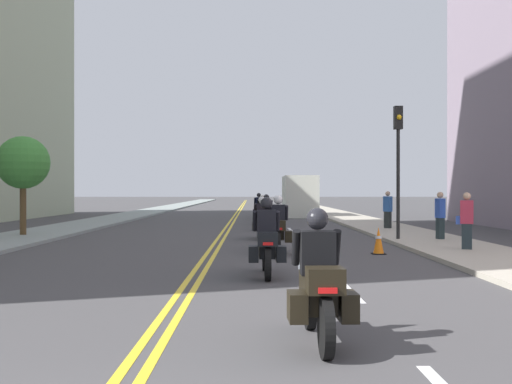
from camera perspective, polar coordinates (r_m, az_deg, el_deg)
name	(u,v)px	position (r m, az deg, el deg)	size (l,w,h in m)	color
ground_plane	(238,213)	(51.31, -1.66, -1.88)	(264.00, 264.00, 0.00)	#413F41
sidewalk_left	(147,212)	(51.99, -9.78, -1.79)	(3.00, 144.00, 0.12)	gray
sidewalk_right	(328,212)	(51.66, 6.52, -1.80)	(3.00, 144.00, 0.12)	#A9A190
centreline_yellow_inner	(236,213)	(51.31, -1.79, -1.88)	(0.12, 132.00, 0.01)	yellow
centreline_yellow_outer	(239,213)	(51.30, -1.52, -1.88)	(0.12, 132.00, 0.01)	yellow
lane_dashes_white	(286,226)	(32.36, 2.76, -3.05)	(0.14, 56.40, 0.01)	silver
motorcycle_0	(319,288)	(7.49, 5.64, -8.61)	(0.77, 2.13, 1.59)	black
motorcycle_1	(267,245)	(13.29, 0.96, -4.75)	(0.77, 2.27, 1.66)	black
motorcycle_2	(278,230)	(18.14, 2.01, -3.43)	(0.77, 2.26, 1.67)	black
motorcycle_3	(262,222)	(23.45, 0.54, -2.72)	(0.78, 2.20, 1.58)	black
motorcycle_4	(266,216)	(28.73, 0.95, -2.15)	(0.77, 2.14, 1.63)	black
motorcycle_5	(262,212)	(33.68, 0.59, -1.82)	(0.76, 2.25, 1.59)	black
motorcycle_6	(259,209)	(39.43, 0.26, -1.53)	(0.78, 2.13, 1.65)	black
traffic_cone_0	(379,241)	(18.27, 10.96, -4.33)	(0.38, 0.38, 0.76)	black
traffic_light_near	(398,148)	(22.59, 12.66, 3.85)	(0.28, 0.38, 4.73)	black
pedestrian_0	(388,210)	(28.94, 11.75, -1.62)	(0.40, 0.42, 1.77)	#262B2B
pedestrian_1	(440,216)	(22.90, 16.22, -2.11)	(0.29, 0.40, 1.75)	#212E31
pedestrian_2	(467,222)	(19.13, 18.40, -2.56)	(0.51, 0.33, 1.75)	#222E33
street_tree_1	(23,163)	(25.74, -20.21, 2.44)	(2.01, 2.01, 3.87)	#503C22
parked_truck	(299,198)	(44.38, 3.89, -0.55)	(2.20, 6.50, 2.80)	silver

